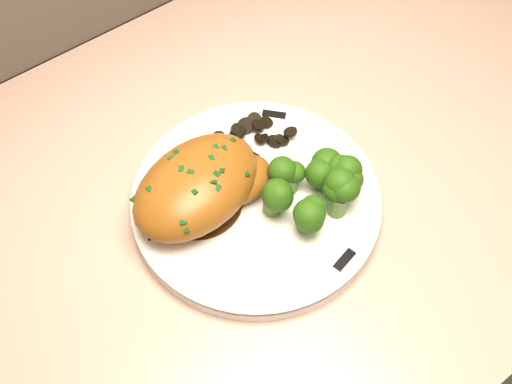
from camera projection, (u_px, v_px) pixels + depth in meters
counter at (408, 212)px, 1.14m from camera, size 1.86×0.63×0.92m
plate at (256, 202)px, 0.67m from camera, size 0.30×0.30×0.02m
rim_accent_0 at (274, 115)px, 0.73m from camera, size 0.03×0.03×0.00m
rim_accent_1 at (150, 229)px, 0.65m from camera, size 0.02×0.03×0.00m
rim_accent_2 at (344, 260)px, 0.63m from camera, size 0.03×0.02×0.00m
gravy_pool at (198, 201)px, 0.66m from camera, size 0.09×0.09×0.00m
chicken_breast at (202, 185)px, 0.64m from camera, size 0.17×0.13×0.06m
mushroom_pile at (255, 141)px, 0.70m from camera, size 0.08×0.06×0.02m
broccoli_florets at (313, 188)px, 0.64m from camera, size 0.11×0.08×0.04m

